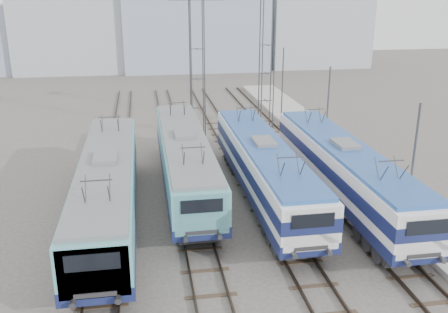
% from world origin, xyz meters
% --- Properties ---
extents(ground, '(160.00, 160.00, 0.00)m').
position_xyz_m(ground, '(0.00, 0.00, 0.00)').
color(ground, '#514C47').
extents(platform, '(4.00, 70.00, 0.30)m').
position_xyz_m(platform, '(10.20, 8.00, 0.15)').
color(platform, '#9E9E99').
rests_on(platform, ground).
extents(locomotive_far_left, '(2.90, 18.29, 3.44)m').
position_xyz_m(locomotive_far_left, '(-6.75, 5.47, 2.28)').
color(locomotive_far_left, '#161E4E').
rests_on(locomotive_far_left, ground).
extents(locomotive_center_left, '(2.82, 17.80, 3.35)m').
position_xyz_m(locomotive_center_left, '(-2.25, 9.58, 2.22)').
color(locomotive_center_left, '#161E4E').
rests_on(locomotive_center_left, ground).
extents(locomotive_center_right, '(2.80, 17.73, 3.33)m').
position_xyz_m(locomotive_center_right, '(2.25, 7.33, 2.27)').
color(locomotive_center_right, '#161E4E').
rests_on(locomotive_center_right, ground).
extents(locomotive_far_right, '(2.83, 17.88, 3.36)m').
position_xyz_m(locomotive_far_right, '(6.75, 5.99, 2.28)').
color(locomotive_far_right, '#161E4E').
rests_on(locomotive_far_right, ground).
extents(catenary_tower_west, '(4.50, 1.20, 12.00)m').
position_xyz_m(catenary_tower_west, '(0.00, 22.00, 6.64)').
color(catenary_tower_west, '#3F4247').
rests_on(catenary_tower_west, ground).
extents(catenary_tower_east, '(4.50, 1.20, 12.00)m').
position_xyz_m(catenary_tower_east, '(6.50, 24.00, 6.64)').
color(catenary_tower_east, '#3F4247').
rests_on(catenary_tower_east, ground).
extents(mast_front, '(0.12, 0.12, 7.00)m').
position_xyz_m(mast_front, '(8.60, 2.00, 3.50)').
color(mast_front, '#3F4247').
rests_on(mast_front, ground).
extents(mast_mid, '(0.12, 0.12, 7.00)m').
position_xyz_m(mast_mid, '(8.60, 14.00, 3.50)').
color(mast_mid, '#3F4247').
rests_on(mast_mid, ground).
extents(mast_rear, '(0.12, 0.12, 7.00)m').
position_xyz_m(mast_rear, '(8.60, 26.00, 3.50)').
color(mast_rear, '#3F4247').
rests_on(mast_rear, ground).
extents(building_west, '(18.00, 12.00, 14.00)m').
position_xyz_m(building_west, '(-14.00, 62.00, 7.00)').
color(building_west, '#A0A9B2').
rests_on(building_west, ground).
extents(building_center, '(22.00, 14.00, 18.00)m').
position_xyz_m(building_center, '(4.00, 62.00, 9.00)').
color(building_center, '#909CB2').
rests_on(building_center, ground).
extents(building_east, '(16.00, 12.00, 12.00)m').
position_xyz_m(building_east, '(24.00, 62.00, 6.00)').
color(building_east, '#A0A9B2').
rests_on(building_east, ground).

